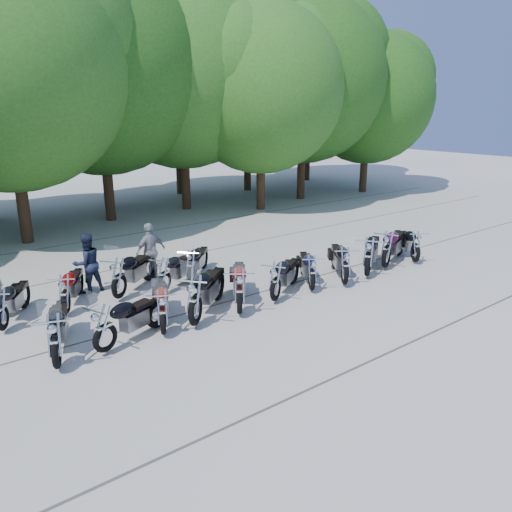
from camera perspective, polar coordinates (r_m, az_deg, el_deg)
ground at (r=12.94m, az=4.11°, el=-6.19°), size 90.00×90.00×0.00m
tree_3 at (r=20.58m, az=-26.82°, el=18.65°), size 8.70×8.70×10.67m
tree_4 at (r=23.57m, az=-17.58°, el=19.92°), size 9.13×9.13×11.20m
tree_5 at (r=25.44m, az=-8.54°, el=20.05°), size 9.04×9.04×11.10m
tree_6 at (r=25.08m, az=0.57°, el=18.53°), size 8.00×8.00×9.82m
tree_7 at (r=28.21m, az=5.45°, el=19.44°), size 8.79×8.79×10.79m
tree_8 at (r=31.15m, az=12.69°, el=17.18°), size 7.53×7.53×9.25m
tree_12 at (r=27.13m, az=-17.48°, el=17.48°), size 7.88×7.88×9.67m
tree_13 at (r=30.15m, az=-9.12°, el=18.46°), size 8.31×8.31×10.20m
tree_14 at (r=31.16m, az=-1.03°, el=18.21°), size 8.02×8.02×9.84m
tree_15 at (r=35.76m, az=6.11°, el=19.86°), size 9.67×9.67×11.86m
motorcycle_0 at (r=10.62m, az=-22.02°, el=-8.86°), size 1.53×2.45×1.33m
motorcycle_1 at (r=10.95m, az=-16.96°, el=-7.79°), size 2.30×1.41×1.25m
motorcycle_2 at (r=11.47m, az=-10.65°, el=-6.18°), size 1.59×2.27×1.25m
motorcycle_3 at (r=11.75m, az=-7.00°, el=-4.89°), size 2.48×2.25×1.45m
motorcycle_4 at (r=12.32m, az=-1.91°, el=-3.88°), size 2.05×2.43×1.39m
motorcycle_5 at (r=13.16m, az=2.26°, el=-2.80°), size 2.27×1.74×1.27m
motorcycle_6 at (r=14.01m, az=6.41°, el=-1.81°), size 1.74×2.11×1.20m
motorcycle_7 at (r=14.58m, az=10.14°, el=-0.98°), size 1.99×2.29×1.32m
motorcycle_8 at (r=15.41m, az=12.73°, el=0.06°), size 2.54×2.04×1.43m
motorcycle_9 at (r=16.36m, az=14.74°, el=0.86°), size 2.61×1.70×1.42m
motorcycle_10 at (r=17.30m, az=17.81°, el=1.15°), size 1.76×2.20×1.24m
motorcycle_11 at (r=12.88m, az=-27.13°, el=-5.36°), size 1.62×2.12×1.18m
motorcycle_12 at (r=13.24m, az=-21.01°, el=-3.98°), size 1.63×2.16×1.20m
motorcycle_13 at (r=13.80m, az=-15.44°, el=-2.30°), size 2.34×2.00×1.34m
motorcycle_14 at (r=14.01m, az=-10.48°, el=-2.01°), size 2.15×1.60×1.19m
motorcycle_15 at (r=14.70m, az=-7.46°, el=-1.00°), size 1.94×1.90×1.18m
rider_1 at (r=14.63m, az=-18.72°, el=-0.80°), size 0.89×0.73×1.69m
rider_2 at (r=15.25m, az=-11.95°, el=0.53°), size 1.07×0.58×1.74m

